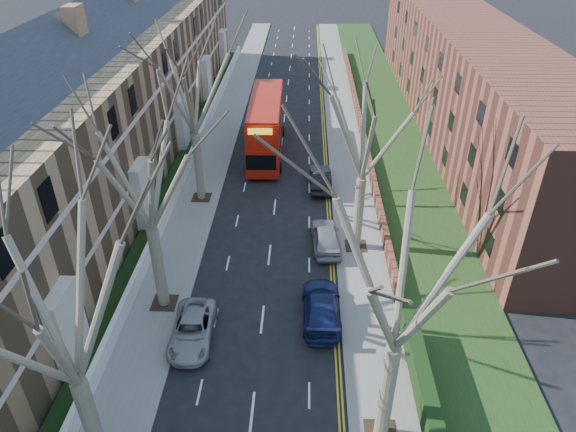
# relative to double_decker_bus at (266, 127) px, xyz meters

# --- Properties ---
(pavement_left) EXTENTS (3.00, 102.00, 0.12)m
(pavement_left) POSITION_rel_double_decker_bus_xyz_m (-4.72, 2.39, -2.37)
(pavement_left) COLOR slate
(pavement_left) RESTS_ON ground
(pavement_right) EXTENTS (3.00, 102.00, 0.12)m
(pavement_right) POSITION_rel_double_decker_bus_xyz_m (7.28, 2.39, -2.37)
(pavement_right) COLOR slate
(pavement_right) RESTS_ON ground
(terrace_left) EXTENTS (9.70, 78.00, 13.60)m
(terrace_left) POSITION_rel_double_decker_bus_xyz_m (-12.37, -5.61, 3.10)
(terrace_left) COLOR olive
(terrace_left) RESTS_ON ground
(flats_right) EXTENTS (13.97, 54.00, 10.00)m
(flats_right) POSITION_rel_double_decker_bus_xyz_m (18.74, 6.39, 2.55)
(flats_right) COLOR brown
(flats_right) RESTS_ON ground
(front_wall_left) EXTENTS (0.30, 78.00, 1.00)m
(front_wall_left) POSITION_rel_double_decker_bus_xyz_m (-6.37, -5.61, -1.81)
(front_wall_left) COLOR white
(front_wall_left) RESTS_ON ground
(grass_verge_right) EXTENTS (6.00, 102.00, 0.06)m
(grass_verge_right) POSITION_rel_double_decker_bus_xyz_m (11.78, 2.39, -2.28)
(grass_verge_right) COLOR #1D3714
(grass_verge_right) RESTS_ON ground
(tree_left_mid) EXTENTS (10.50, 10.50, 14.71)m
(tree_left_mid) POSITION_rel_double_decker_bus_xyz_m (-4.42, -30.61, 7.13)
(tree_left_mid) COLOR brown
(tree_left_mid) RESTS_ON ground
(tree_left_far) EXTENTS (10.15, 10.15, 14.22)m
(tree_left_far) POSITION_rel_double_decker_bus_xyz_m (-4.42, -20.61, 6.81)
(tree_left_far) COLOR brown
(tree_left_far) RESTS_ON ground
(tree_left_dist) EXTENTS (10.50, 10.50, 14.71)m
(tree_left_dist) POSITION_rel_double_decker_bus_xyz_m (-4.42, -8.61, 7.13)
(tree_left_dist) COLOR brown
(tree_left_dist) RESTS_ON ground
(tree_right_mid) EXTENTS (10.50, 10.50, 14.71)m
(tree_right_mid) POSITION_rel_double_decker_bus_xyz_m (6.98, -28.61, 7.13)
(tree_right_mid) COLOR brown
(tree_right_mid) RESTS_ON ground
(tree_right_far) EXTENTS (10.15, 10.15, 14.22)m
(tree_right_far) POSITION_rel_double_decker_bus_xyz_m (6.98, -14.61, 6.81)
(tree_right_far) COLOR brown
(tree_right_far) RESTS_ON ground
(double_decker_bus) EXTENTS (3.12, 11.88, 4.92)m
(double_decker_bus) POSITION_rel_double_decker_bus_xyz_m (0.00, 0.00, 0.00)
(double_decker_bus) COLOR #A4170B
(double_decker_bus) RESTS_ON ground
(car_left_far) EXTENTS (2.29, 4.71, 1.29)m
(car_left_far) POSITION_rel_double_decker_bus_xyz_m (-2.26, -23.20, -1.78)
(car_left_far) COLOR #96979B
(car_left_far) RESTS_ON ground
(car_right_near) EXTENTS (2.17, 5.18, 1.49)m
(car_right_near) POSITION_rel_double_decker_bus_xyz_m (4.53, -21.28, -1.68)
(car_right_near) COLOR navy
(car_right_near) RESTS_ON ground
(car_right_mid) EXTENTS (2.17, 4.68, 1.55)m
(car_right_mid) POSITION_rel_double_decker_bus_xyz_m (4.96, -14.55, -1.65)
(car_right_mid) COLOR gray
(car_right_mid) RESTS_ON ground
(car_right_far) EXTENTS (1.70, 4.65, 1.52)m
(car_right_far) POSITION_rel_double_decker_bus_xyz_m (4.76, -6.33, -1.67)
(car_right_far) COLOR black
(car_right_far) RESTS_ON ground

